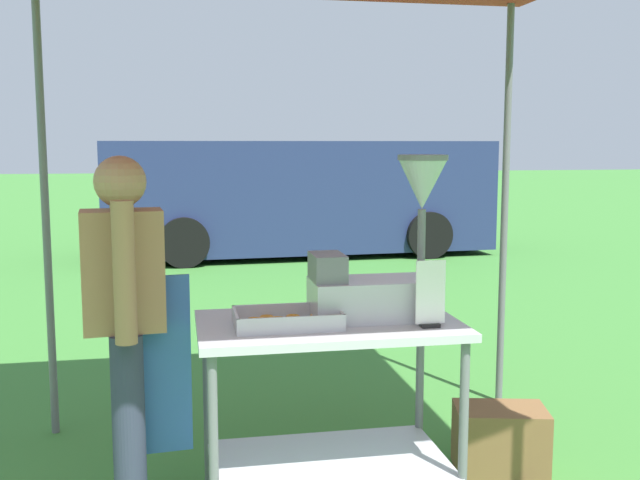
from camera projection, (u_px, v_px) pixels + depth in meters
The scene contains 8 objects.
ground_plane at pixel (213, 299), 8.01m from camera, with size 70.00×70.00×0.00m, color #3D7F33.
donut_cart at pixel (328, 375), 3.34m from camera, with size 1.15×0.69×0.88m.
donut_tray at pixel (289, 321), 3.22m from camera, with size 0.46×0.27×0.07m.
donut_fryer at pixel (382, 266), 3.34m from camera, with size 0.61×0.28×0.73m.
menu_sign at pixel (430, 298), 3.19m from camera, with size 0.13×0.05×0.29m.
vendor at pixel (126, 320), 3.23m from camera, with size 0.46×0.54×1.61m.
supply_crate at pixel (500, 439), 3.80m from camera, with size 0.51×0.39×0.33m.
van_navy at pixel (296, 195), 11.27m from camera, with size 5.72×2.29×1.69m.
Camera 1 is at (-0.35, -1.94, 1.66)m, focal length 41.99 mm.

